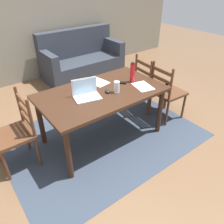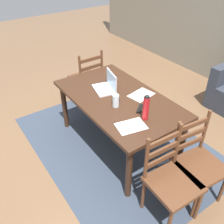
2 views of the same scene
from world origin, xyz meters
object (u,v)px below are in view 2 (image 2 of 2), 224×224
object	(u,v)px
chair_right_near	(171,180)
water_bottle	(146,107)
dining_table	(118,103)
computer_mouse	(116,99)
drinking_glass	(116,101)
chair_left_far	(87,79)
tv_remote	(140,109)
chair_right_far	(198,163)
laptop	(107,85)

from	to	relation	value
chair_right_near	water_bottle	world-z (taller)	water_bottle
dining_table	computer_mouse	world-z (taller)	computer_mouse
water_bottle	drinking_glass	bearing A→B (deg)	-162.09
chair_left_far	tv_remote	distance (m)	1.50
dining_table	chair_right_far	world-z (taller)	chair_right_far
water_bottle	tv_remote	world-z (taller)	water_bottle
dining_table	chair_right_far	size ratio (longest dim) A/B	1.73
dining_table	computer_mouse	size ratio (longest dim) A/B	16.46
chair_right_near	computer_mouse	size ratio (longest dim) A/B	9.50
chair_right_far	dining_table	bearing A→B (deg)	-170.03
chair_left_far	chair_right_near	size ratio (longest dim) A/B	1.00
dining_table	tv_remote	world-z (taller)	tv_remote
chair_right_near	water_bottle	size ratio (longest dim) A/B	3.23
drinking_glass	computer_mouse	world-z (taller)	drinking_glass
laptop	dining_table	bearing A→B (deg)	0.45
laptop	computer_mouse	world-z (taller)	laptop
chair_left_far	chair_right_near	world-z (taller)	same
water_bottle	drinking_glass	size ratio (longest dim) A/B	1.96
laptop	computer_mouse	distance (m)	0.29
drinking_glass	laptop	bearing A→B (deg)	160.15
laptop	drinking_glass	world-z (taller)	laptop
dining_table	laptop	world-z (taller)	laptop
laptop	computer_mouse	bearing A→B (deg)	-13.03
computer_mouse	tv_remote	world-z (taller)	computer_mouse
chair_left_far	laptop	xyz separation A→B (m)	(0.88, -0.19, 0.34)
chair_right_near	chair_right_far	world-z (taller)	same
dining_table	drinking_glass	distance (m)	0.26
water_bottle	dining_table	bearing A→B (deg)	178.00
dining_table	drinking_glass	world-z (taller)	drinking_glass
chair_right_far	laptop	world-z (taller)	laptop
water_bottle	chair_right_near	bearing A→B (deg)	-15.91
laptop	water_bottle	world-z (taller)	water_bottle
drinking_glass	tv_remote	bearing A→B (deg)	41.95
chair_right_far	computer_mouse	distance (m)	1.14
water_bottle	chair_right_far	bearing A→B (deg)	19.58
chair_left_far	chair_right_far	size ratio (longest dim) A/B	1.00
dining_table	computer_mouse	xyz separation A→B (m)	(0.05, -0.07, 0.10)
dining_table	chair_right_near	size ratio (longest dim) A/B	1.73
chair_right_far	laptop	bearing A→B (deg)	-171.67
dining_table	tv_remote	size ratio (longest dim) A/B	9.68
water_bottle	chair_left_far	bearing A→B (deg)	172.65
chair_right_far	water_bottle	distance (m)	0.77
chair_left_far	drinking_glass	xyz separation A→B (m)	(1.25, -0.33, 0.36)
chair_right_near	chair_right_far	distance (m)	0.38
chair_left_far	chair_right_far	xyz separation A→B (m)	(2.22, 0.00, 0.00)
water_bottle	drinking_glass	distance (m)	0.40
computer_mouse	chair_right_near	bearing A→B (deg)	18.79
chair_right_far	water_bottle	bearing A→B (deg)	-160.42
dining_table	drinking_glass	xyz separation A→B (m)	(0.14, -0.14, 0.16)
dining_table	chair_right_near	world-z (taller)	chair_right_near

